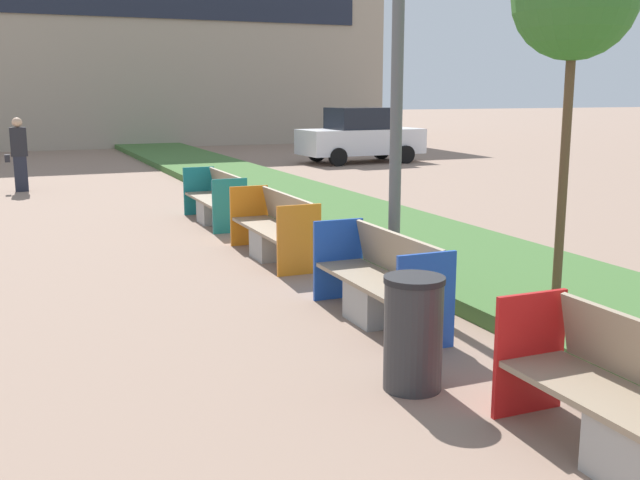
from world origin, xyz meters
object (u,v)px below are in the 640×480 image
(litter_bin, at_px, (413,333))
(pedestrian_walking, at_px, (19,154))
(bench_teal_frame, at_px, (216,203))
(bench_blue_frame, at_px, (380,288))
(bench_orange_frame, at_px, (275,233))
(parked_car_distant, at_px, (361,136))

(litter_bin, bearing_deg, pedestrian_walking, 100.11)
(pedestrian_walking, bearing_deg, bench_teal_frame, -62.74)
(bench_blue_frame, xyz_separation_m, bench_teal_frame, (0.00, 6.57, 0.01))
(litter_bin, bearing_deg, bench_blue_frame, 70.85)
(pedestrian_walking, bearing_deg, bench_orange_frame, -71.32)
(bench_teal_frame, bearing_deg, litter_bin, -94.17)
(bench_teal_frame, distance_m, litter_bin, 8.33)
(bench_orange_frame, height_order, bench_teal_frame, same)
(bench_blue_frame, relative_size, litter_bin, 2.13)
(bench_teal_frame, bearing_deg, pedestrian_walking, 117.26)
(parked_car_distant, bearing_deg, bench_teal_frame, -131.02)
(litter_bin, relative_size, pedestrian_walking, 0.53)
(pedestrian_walking, distance_m, parked_car_distant, 11.51)
(bench_blue_frame, xyz_separation_m, pedestrian_walking, (-3.19, 12.77, 0.55))
(parked_car_distant, bearing_deg, bench_blue_frame, -117.96)
(bench_teal_frame, bearing_deg, parked_car_distant, 51.55)
(pedestrian_walking, relative_size, parked_car_distant, 0.42)
(bench_blue_frame, distance_m, bench_orange_frame, 3.32)
(bench_orange_frame, relative_size, bench_teal_frame, 1.00)
(litter_bin, height_order, pedestrian_walking, pedestrian_walking)
(litter_bin, distance_m, parked_car_distant, 19.91)
(bench_blue_frame, bearing_deg, pedestrian_walking, 104.03)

